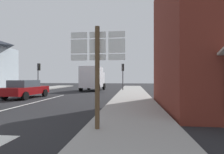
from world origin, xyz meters
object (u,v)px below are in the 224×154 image
object	(u,v)px
traffic_light_far_right	(123,71)
route_sign_post	(97,66)
sedan_far	(26,89)
delivery_truck	(93,78)
traffic_light_far_left	(39,71)

from	to	relation	value
traffic_light_far_right	route_sign_post	bearing A→B (deg)	-89.53
sedan_far	route_sign_post	world-z (taller)	route_sign_post
delivery_truck	traffic_light_far_right	size ratio (longest dim) A/B	1.49
route_sign_post	traffic_light_far_left	xyz separation A→B (m)	(-10.85, 16.60, 0.59)
traffic_light_far_left	traffic_light_far_right	xyz separation A→B (m)	(10.70, 0.95, -0.05)
traffic_light_far_right	traffic_light_far_left	bearing A→B (deg)	-174.94
delivery_truck	route_sign_post	distance (m)	18.25
sedan_far	traffic_light_far_right	xyz separation A→B (m)	(7.48, 8.96, 1.78)
traffic_light_far_left	delivery_truck	bearing A→B (deg)	9.90
traffic_light_far_right	sedan_far	bearing A→B (deg)	-129.84
route_sign_post	traffic_light_far_right	bearing A→B (deg)	90.47
sedan_far	traffic_light_far_right	size ratio (longest dim) A/B	1.25
sedan_far	delivery_truck	bearing A→B (deg)	68.88
delivery_truck	traffic_light_far_right	xyz separation A→B (m)	(3.92, -0.24, 0.89)
delivery_truck	route_sign_post	world-z (taller)	route_sign_post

